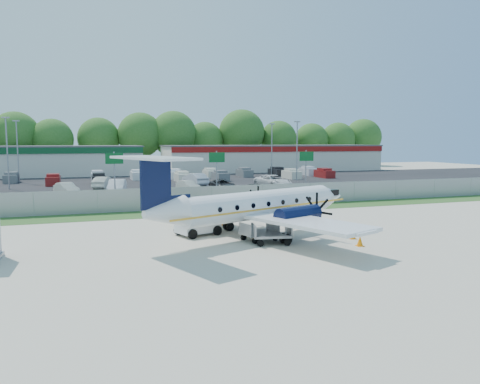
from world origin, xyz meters
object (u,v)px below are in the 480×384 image
object	(u,v)px
pushback_tug	(199,224)
baggage_cart_far	(259,232)
baggage_cart_near	(272,235)
aircraft	(256,205)

from	to	relation	value
pushback_tug	baggage_cart_far	world-z (taller)	pushback_tug
pushback_tug	baggage_cart_near	size ratio (longest dim) A/B	1.22
pushback_tug	aircraft	bearing A→B (deg)	-26.66
aircraft	pushback_tug	xyz separation A→B (m)	(-3.34, 1.68, -1.35)
aircraft	pushback_tug	size ratio (longest dim) A/B	5.63
aircraft	baggage_cart_far	world-z (taller)	aircraft
aircraft	baggage_cart_far	xyz separation A→B (m)	(-0.25, -1.24, -1.50)
aircraft	pushback_tug	bearing A→B (deg)	153.34
pushback_tug	baggage_cart_near	distance (m)	5.30
pushback_tug	baggage_cart_far	xyz separation A→B (m)	(3.08, -2.92, -0.15)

